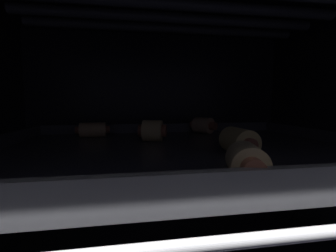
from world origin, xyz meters
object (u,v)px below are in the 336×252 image
Objects in this scene: pig_in_blanket_mid_6 at (247,162)px; pig_in_blanket_mid_5 at (93,130)px; baking_tray_mid at (179,150)px; oven_rack_mid at (179,158)px; pig_in_blanket_mid_4 at (203,125)px; pig_in_blanket_mid_1 at (239,142)px; pig_in_blanket_mid_0 at (153,131)px; heating_element at (180,4)px.

pig_in_blanket_mid_5 is at bearing 120.61° from pig_in_blanket_mid_6.
baking_tray_mid is 8.62× the size of pig_in_blanket_mid_6.
oven_rack_mid is 9.58× the size of pig_in_blanket_mid_6.
pig_in_blanket_mid_1 is at bearing -95.75° from pig_in_blanket_mid_4.
pig_in_blanket_mid_1 is 0.97× the size of pig_in_blanket_mid_5.
oven_rack_mid is 6.81cm from pig_in_blanket_mid_0.
pig_in_blanket_mid_0 is at bearing 128.56° from pig_in_blanket_mid_1.
pig_in_blanket_mid_0 is at bearing 118.10° from baking_tray_mid.
heating_element is at bearing 90.00° from oven_rack_mid.
pig_in_blanket_mid_1 reaches higher than baking_tray_mid.
pig_in_blanket_mid_1 and pig_in_blanket_mid_4 have the same top height.
oven_rack_mid is 9.69× the size of pig_in_blanket_mid_4.
pig_in_blanket_mid_1 is at bearing -43.14° from baking_tray_mid.
pig_in_blanket_mid_4 is (1.86, 18.43, 0.02)cm from pig_in_blanket_mid_1.
pig_in_blanket_mid_6 reaches higher than pig_in_blanket_mid_5.
baking_tray_mid is 8.46× the size of pig_in_blanket_mid_1.
heating_element is 18.03cm from baking_tray_mid.
pig_in_blanket_mid_5 is (-12.37, 11.27, 2.62)cm from oven_rack_mid.
pig_in_blanket_mid_5 is at bearing 137.42° from pig_in_blanket_mid_1.
baking_tray_mid is at bearing 99.47° from pig_in_blanket_mid_6.
pig_in_blanket_mid_5 is (-19.85, -1.89, -0.27)cm from pig_in_blanket_mid_4.
heating_element is at bearing 99.47° from pig_in_blanket_mid_6.
pig_in_blanket_mid_0 reaches higher than pig_in_blanket_mid_6.
pig_in_blanket_mid_4 is at bearing 5.44° from pig_in_blanket_mid_5.
pig_in_blanket_mid_4 reaches higher than oven_rack_mid.
pig_in_blanket_mid_1 is (8.51, -10.68, -0.10)cm from pig_in_blanket_mid_0.
heating_element is 7.87× the size of pig_in_blanket_mid_1.
pig_in_blanket_mid_4 is at bearing 60.37° from heating_element.
baking_tray_mid is 8.22× the size of pig_in_blanket_mid_5.
pig_in_blanket_mid_1 reaches higher than pig_in_blanket_mid_5.
pig_in_blanket_mid_4 is at bearing 84.25° from pig_in_blanket_mid_1.
pig_in_blanket_mid_4 is (7.48, 13.16, -16.19)cm from heating_element.
pig_in_blanket_mid_4 is (7.48, 13.16, 1.84)cm from baking_tray_mid.
pig_in_blanket_mid_0 is 19.53cm from pig_in_blanket_mid_6.
oven_rack_mid is 8.23cm from pig_in_blanket_mid_1.
pig_in_blanket_mid_6 is at bearing -80.53° from oven_rack_mid.
oven_rack_mid is at bearing -61.90° from pig_in_blanket_mid_0.
pig_in_blanket_mid_0 is 11.15cm from pig_in_blanket_mid_5.
pig_in_blanket_mid_5 is (-9.48, 5.86, -0.35)cm from pig_in_blanket_mid_0.
baking_tray_mid is 15.25cm from pig_in_blanket_mid_4.
pig_in_blanket_mid_6 reaches higher than baking_tray_mid.
heating_element is 0.84× the size of oven_rack_mid.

